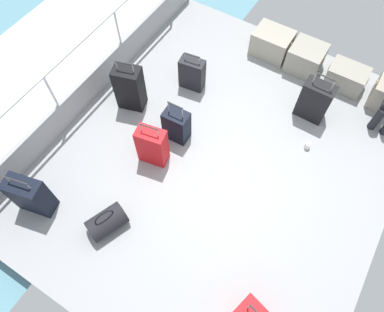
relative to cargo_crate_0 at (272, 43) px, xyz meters
The scene contains 15 objects.
ground_plane 2.18m from the cargo_crate_0, 82.04° to the right, with size 4.40×5.20×0.06m, color #939699.
gunwale_port 2.85m from the cargo_crate_0, 131.08° to the right, with size 0.06×5.20×0.45m, color #939699.
railing_port 2.90m from the cargo_crate_0, 131.08° to the right, with size 0.04×4.20×1.02m.
sea_wake 3.97m from the cargo_crate_0, 146.97° to the right, with size 12.00×12.00×0.01m.
cargo_crate_0 is the anchor object (origin of this frame).
cargo_crate_1 0.59m from the cargo_crate_0, ahead, with size 0.54×0.49×0.42m.
cargo_crate_2 1.27m from the cargo_crate_0, ahead, with size 0.59×0.39×0.35m.
suitcase_1 2.21m from the cargo_crate_0, 100.79° to the right, with size 0.35×0.25×0.71m.
suitcase_2 1.46m from the cargo_crate_0, 119.46° to the right, with size 0.39×0.25×0.64m.
suitcase_3 4.20m from the cargo_crate_0, 108.57° to the right, with size 0.49×0.33×0.72m.
suitcase_4 2.42m from the cargo_crate_0, 122.27° to the right, with size 0.44×0.36×0.86m.
suitcase_5 2.69m from the cargo_crate_0, 100.39° to the right, with size 0.41×0.28×0.76m.
suitcase_6 1.34m from the cargo_crate_0, 39.33° to the right, with size 0.42×0.25×0.81m.
duffel_bag 3.76m from the cargo_crate_0, 96.26° to the right, with size 0.44×0.53×0.42m.
paper_cup 1.87m from the cargo_crate_0, 48.44° to the right, with size 0.08×0.08×0.10m, color white.
Camera 1 is at (0.91, -2.26, 4.26)m, focal length 33.28 mm.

